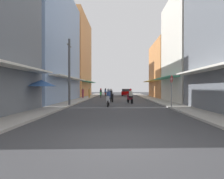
# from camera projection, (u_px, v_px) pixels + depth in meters

# --- Properties ---
(ground_plane) EXTENTS (96.78, 96.78, 0.00)m
(ground_plane) POSITION_uv_depth(u_px,v_px,m) (118.00, 101.00, 23.53)
(ground_plane) COLOR #38383A
(sidewalk_left) EXTENTS (1.87, 51.99, 0.12)m
(sidewalk_left) POSITION_uv_depth(u_px,v_px,m) (79.00, 100.00, 23.69)
(sidewalk_left) COLOR #9E9991
(sidewalk_left) RESTS_ON ground
(sidewalk_right) EXTENTS (1.87, 51.99, 0.12)m
(sidewalk_right) POSITION_uv_depth(u_px,v_px,m) (157.00, 100.00, 23.37)
(sidewalk_right) COLOR #ADA89E
(sidewalk_right) RESTS_ON ground
(building_left_mid) EXTENTS (7.05, 13.66, 13.57)m
(building_left_mid) POSITION_uv_depth(u_px,v_px,m) (43.00, 45.00, 21.97)
(building_left_mid) COLOR #8CA5CC
(building_left_mid) RESTS_ON ground
(building_left_far) EXTENTS (7.05, 11.98, 15.25)m
(building_left_far) POSITION_uv_depth(u_px,v_px,m) (72.00, 57.00, 35.64)
(building_left_far) COLOR #D88C4C
(building_left_far) RESTS_ON ground
(building_right_mid) EXTENTS (7.05, 8.15, 11.99)m
(building_right_mid) POSITION_uv_depth(u_px,v_px,m) (196.00, 50.00, 20.93)
(building_right_mid) COLOR silver
(building_right_mid) RESTS_ON ground
(building_right_far) EXTENTS (7.05, 9.65, 9.12)m
(building_right_far) POSITION_uv_depth(u_px,v_px,m) (172.00, 70.00, 30.16)
(building_right_far) COLOR #D88C4C
(building_right_far) RESTS_ON ground
(motorbike_black) EXTENTS (0.64, 1.78, 1.58)m
(motorbike_black) POSITION_uv_depth(u_px,v_px,m) (111.00, 96.00, 21.47)
(motorbike_black) COLOR black
(motorbike_black) RESTS_ON ground
(motorbike_maroon) EXTENTS (0.68, 1.77, 1.58)m
(motorbike_maroon) POSITION_uv_depth(u_px,v_px,m) (130.00, 97.00, 19.38)
(motorbike_maroon) COLOR black
(motorbike_maroon) RESTS_ON ground
(motorbike_red) EXTENTS (0.56, 1.80, 1.58)m
(motorbike_red) POSITION_uv_depth(u_px,v_px,m) (105.00, 93.00, 37.02)
(motorbike_red) COLOR black
(motorbike_red) RESTS_ON ground
(motorbike_green) EXTENTS (0.55, 1.81, 1.58)m
(motorbike_green) POSITION_uv_depth(u_px,v_px,m) (101.00, 94.00, 30.17)
(motorbike_green) COLOR black
(motorbike_green) RESTS_ON ground
(motorbike_silver) EXTENTS (0.55, 1.81, 1.58)m
(motorbike_silver) POSITION_uv_depth(u_px,v_px,m) (108.00, 98.00, 16.13)
(motorbike_silver) COLOR black
(motorbike_silver) RESTS_ON ground
(parked_car) EXTENTS (2.07, 4.22, 1.45)m
(parked_car) POSITION_uv_depth(u_px,v_px,m) (126.00, 92.00, 37.69)
(parked_car) COLOR #8C0000
(parked_car) RESTS_ON ground
(pedestrian_crossing) EXTENTS (0.44, 0.44, 1.74)m
(pedestrian_crossing) POSITION_uv_depth(u_px,v_px,m) (83.00, 92.00, 28.15)
(pedestrian_crossing) COLOR #99333F
(pedestrian_crossing) RESTS_ON ground
(pedestrian_foreground) EXTENTS (0.44, 0.44, 1.73)m
(pedestrian_foreground) POSITION_uv_depth(u_px,v_px,m) (89.00, 92.00, 28.50)
(pedestrian_foreground) COLOR #BF8C3F
(pedestrian_foreground) RESTS_ON ground
(vendor_umbrella) EXTENTS (2.14, 2.14, 2.21)m
(vendor_umbrella) POSITION_uv_depth(u_px,v_px,m) (41.00, 83.00, 13.08)
(vendor_umbrella) COLOR #99999E
(vendor_umbrella) RESTS_ON ground
(utility_pole) EXTENTS (0.20, 1.20, 6.07)m
(utility_pole) POSITION_uv_depth(u_px,v_px,m) (69.00, 72.00, 16.46)
(utility_pole) COLOR #4C4C4F
(utility_pole) RESTS_ON ground
(street_sign_no_entry) EXTENTS (0.07, 0.60, 2.65)m
(street_sign_no_entry) POSITION_uv_depth(u_px,v_px,m) (171.00, 87.00, 14.45)
(street_sign_no_entry) COLOR gray
(street_sign_no_entry) RESTS_ON ground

